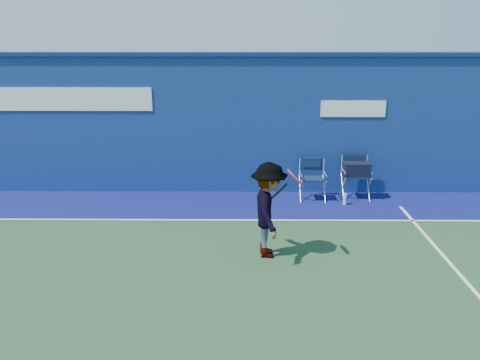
{
  "coord_description": "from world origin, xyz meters",
  "views": [
    {
      "loc": [
        1.25,
        -5.97,
        3.56
      ],
      "look_at": [
        1.17,
        2.6,
        1.0
      ],
      "focal_mm": 38.0,
      "sensor_mm": 36.0,
      "label": 1
    }
  ],
  "objects_px": {
    "directors_chair_right": "(356,181)",
    "tennis_player": "(269,210)",
    "water_bottle": "(345,199)",
    "directors_chair_left": "(312,186)"
  },
  "relations": [
    {
      "from": "directors_chair_left",
      "to": "directors_chair_right",
      "type": "bearing_deg",
      "value": 5.93
    },
    {
      "from": "directors_chair_left",
      "to": "water_bottle",
      "type": "xyz_separation_m",
      "value": [
        0.65,
        -0.36,
        -0.17
      ]
    },
    {
      "from": "directors_chair_left",
      "to": "directors_chair_right",
      "type": "relative_size",
      "value": 0.95
    },
    {
      "from": "directors_chair_left",
      "to": "tennis_player",
      "type": "bearing_deg",
      "value": -110.74
    },
    {
      "from": "water_bottle",
      "to": "directors_chair_left",
      "type": "bearing_deg",
      "value": 151.24
    },
    {
      "from": "tennis_player",
      "to": "water_bottle",
      "type": "bearing_deg",
      "value": 55.21
    },
    {
      "from": "directors_chair_left",
      "to": "directors_chair_right",
      "type": "xyz_separation_m",
      "value": [
        0.95,
        0.1,
        0.1
      ]
    },
    {
      "from": "water_bottle",
      "to": "tennis_player",
      "type": "relative_size",
      "value": 0.16
    },
    {
      "from": "directors_chair_right",
      "to": "tennis_player",
      "type": "height_order",
      "value": "tennis_player"
    },
    {
      "from": "directors_chair_right",
      "to": "tennis_player",
      "type": "bearing_deg",
      "value": -124.66
    }
  ]
}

